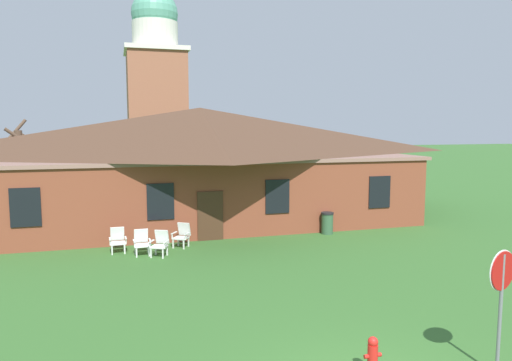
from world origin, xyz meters
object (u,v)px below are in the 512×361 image
object	(u,v)px
stop_sign	(502,287)
lawn_chair_left_end	(160,243)
lawn_chair_middle	(182,234)
lawn_chair_by_porch	(118,239)
lawn_chair_near_door	(142,242)
trash_bin	(327,223)
fire_hydrant	(373,357)

from	to	relation	value
stop_sign	lawn_chair_left_end	world-z (taller)	stop_sign
lawn_chair_left_end	lawn_chair_middle	distance (m)	1.49
stop_sign	lawn_chair_by_porch	world-z (taller)	stop_sign
lawn_chair_by_porch	stop_sign	bearing A→B (deg)	-58.68
lawn_chair_near_door	trash_bin	world-z (taller)	trash_bin
lawn_chair_left_end	fire_hydrant	world-z (taller)	lawn_chair_left_end
lawn_chair_by_porch	fire_hydrant	distance (m)	11.88
lawn_chair_by_porch	trash_bin	world-z (taller)	trash_bin
lawn_chair_by_porch	lawn_chair_left_end	distance (m)	1.82
lawn_chair_left_end	trash_bin	bearing A→B (deg)	12.14
lawn_chair_by_porch	fire_hydrant	bearing A→B (deg)	-66.74
lawn_chair_by_porch	trash_bin	xyz separation A→B (m)	(9.07, 0.63, -0.00)
lawn_chair_near_door	trash_bin	distance (m)	8.29
lawn_chair_middle	trash_bin	world-z (taller)	trash_bin
lawn_chair_near_door	lawn_chair_middle	world-z (taller)	same
fire_hydrant	lawn_chair_left_end	bearing A→B (deg)	107.71
stop_sign	fire_hydrant	world-z (taller)	stop_sign
stop_sign	lawn_chair_left_end	size ratio (longest dim) A/B	2.61
lawn_chair_by_porch	fire_hydrant	xyz separation A→B (m)	(4.69, -10.92, -0.12)
lawn_chair_left_end	lawn_chair_by_porch	bearing A→B (deg)	147.02
lawn_chair_by_porch	lawn_chair_near_door	bearing A→B (deg)	-35.26
stop_sign	lawn_chair_by_porch	distance (m)	13.60
lawn_chair_by_porch	fire_hydrant	world-z (taller)	lawn_chair_by_porch
lawn_chair_middle	fire_hydrant	size ratio (longest dim) A/B	1.21
stop_sign	lawn_chair_by_porch	size ratio (longest dim) A/B	2.61
stop_sign	fire_hydrant	distance (m)	2.81
lawn_chair_by_porch	lawn_chair_middle	bearing A→B (deg)	3.43
lawn_chair_left_end	fire_hydrant	xyz separation A→B (m)	(3.17, -9.93, -0.12)
stop_sign	fire_hydrant	xyz separation A→B (m)	(-2.35, 0.65, -1.40)
lawn_chair_near_door	lawn_chair_left_end	bearing A→B (deg)	-29.79
lawn_chair_left_end	stop_sign	bearing A→B (deg)	-62.46
stop_sign	lawn_chair_near_door	xyz separation A→B (m)	(-6.18, 10.96, -1.28)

